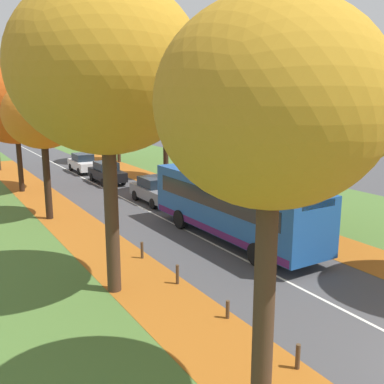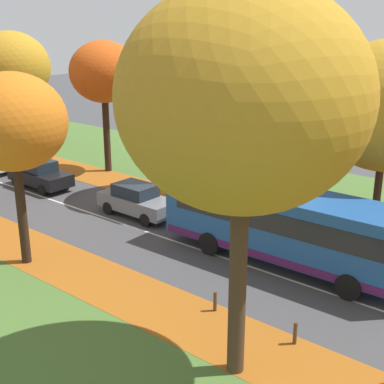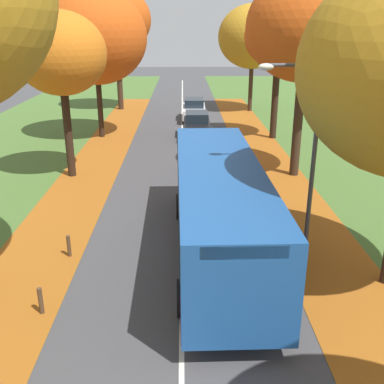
{
  "view_description": "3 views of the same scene",
  "coord_description": "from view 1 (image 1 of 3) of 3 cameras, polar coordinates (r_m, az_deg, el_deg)",
  "views": [
    {
      "loc": [
        -11.02,
        -4.65,
        6.84
      ],
      "look_at": [
        0.91,
        15.12,
        1.71
      ],
      "focal_mm": 42.0,
      "sensor_mm": 36.0,
      "label": 1
    },
    {
      "loc": [
        -16.4,
        2.21,
        9.47
      ],
      "look_at": [
        0.53,
        16.11,
        2.29
      ],
      "focal_mm": 50.0,
      "sensor_mm": 36.0,
      "label": 2
    },
    {
      "loc": [
        0.07,
        -1.1,
        6.96
      ],
      "look_at": [
        0.36,
        13.44,
        1.53
      ],
      "focal_mm": 42.0,
      "sensor_mm": 36.0,
      "label": 3
    }
  ],
  "objects": [
    {
      "name": "leaf_litter_left",
      "position": [
        20.87,
        -11.52,
        -6.83
      ],
      "size": [
        2.8,
        60.0,
        0.0
      ],
      "primitive_type": "cube",
      "color": "#9E5619",
      "rests_on": "grass_verge_left"
    },
    {
      "name": "grass_verge_right",
      "position": [
        32.61,
        8.06,
        0.3
      ],
      "size": [
        12.0,
        90.0,
        0.01
      ],
      "primitive_type": "cube",
      "color": "#476B2D",
      "rests_on": "ground"
    },
    {
      "name": "leaf_litter_right",
      "position": [
        25.27,
        8.52,
        -3.29
      ],
      "size": [
        2.8,
        60.0,
        0.0
      ],
      "primitive_type": "cube",
      "color": "#9E5619",
      "rests_on": "grass_verge_right"
    },
    {
      "name": "road_centre_line",
      "position": [
        27.86,
        -6.81,
        -1.77
      ],
      "size": [
        0.12,
        80.0,
        0.01
      ],
      "primitive_type": "cube",
      "color": "silver",
      "rests_on": "ground"
    },
    {
      "name": "tree_left_nearest",
      "position": [
        8.66,
        10.06,
        10.74
      ],
      "size": [
        4.44,
        4.44,
        8.65
      ],
      "color": "#422D1E",
      "rests_on": "ground"
    },
    {
      "name": "tree_left_near",
      "position": [
        15.0,
        -10.91,
        15.23
      ],
      "size": [
        6.19,
        6.19,
        10.41
      ],
      "color": "#422D1E",
      "rests_on": "ground"
    },
    {
      "name": "tree_left_mid",
      "position": [
        25.25,
        -18.46,
        9.35
      ],
      "size": [
        4.13,
        4.13,
        7.61
      ],
      "color": "black",
      "rests_on": "ground"
    },
    {
      "name": "tree_left_far",
      "position": [
        33.25,
        -21.59,
        10.64
      ],
      "size": [
        6.38,
        6.38,
        9.12
      ],
      "color": "black",
      "rests_on": "ground"
    },
    {
      "name": "tree_right_near",
      "position": [
        22.38,
        18.19,
        9.64
      ],
      "size": [
        6.05,
        6.05,
        8.68
      ],
      "color": "#382619",
      "rests_on": "ground"
    },
    {
      "name": "tree_right_mid",
      "position": [
        29.57,
        2.95,
        12.47
      ],
      "size": [
        5.31,
        5.31,
        9.24
      ],
      "color": "#382619",
      "rests_on": "ground"
    },
    {
      "name": "tree_right_far",
      "position": [
        36.38,
        -3.43,
        11.56
      ],
      "size": [
        4.19,
        4.19,
        8.18
      ],
      "color": "black",
      "rests_on": "ground"
    },
    {
      "name": "tree_right_distant",
      "position": [
        45.27,
        -9.5,
        11.33
      ],
      "size": [
        5.66,
        5.66,
        8.59
      ],
      "color": "#382619",
      "rests_on": "ground"
    },
    {
      "name": "bollard_second",
      "position": [
        12.31,
        13.29,
        -19.69
      ],
      "size": [
        0.12,
        0.12,
        0.68
      ],
      "primitive_type": "cylinder",
      "color": "#4C3823",
      "rests_on": "ground"
    },
    {
      "name": "bollard_third",
      "position": [
        14.33,
        4.55,
        -14.66
      ],
      "size": [
        0.12,
        0.12,
        0.59
      ],
      "primitive_type": "cylinder",
      "color": "#4C3823",
      "rests_on": "ground"
    },
    {
      "name": "bollard_fourth",
      "position": [
        16.59,
        -1.86,
        -10.43
      ],
      "size": [
        0.12,
        0.12,
        0.74
      ],
      "primitive_type": "cylinder",
      "color": "#4C3823",
      "rests_on": "ground"
    },
    {
      "name": "bollard_fifth",
      "position": [
        19.11,
        -6.36,
        -7.36
      ],
      "size": [
        0.12,
        0.12,
        0.72
      ],
      "primitive_type": "cylinder",
      "color": "#4C3823",
      "rests_on": "ground"
    },
    {
      "name": "streetlamp_right",
      "position": [
        22.3,
        10.51,
        4.32
      ],
      "size": [
        1.89,
        0.28,
        6.0
      ],
      "color": "#47474C",
      "rests_on": "ground"
    },
    {
      "name": "bus",
      "position": [
        21.12,
        5.25,
        -1.6
      ],
      "size": [
        2.78,
        10.44,
        2.98
      ],
      "color": "#1E5199",
      "rests_on": "ground"
    },
    {
      "name": "car_grey_lead",
      "position": [
        28.41,
        -4.75,
        0.24
      ],
      "size": [
        1.8,
        4.21,
        1.62
      ],
      "color": "slate",
      "rests_on": "ground"
    },
    {
      "name": "car_black_following",
      "position": [
        35.19,
        -10.75,
        2.44
      ],
      "size": [
        1.81,
        4.22,
        1.62
      ],
      "color": "black",
      "rests_on": "ground"
    },
    {
      "name": "car_white_third_in_line",
      "position": [
        40.46,
        -13.62,
        3.61
      ],
      "size": [
        1.84,
        4.23,
        1.62
      ],
      "color": "silver",
      "rests_on": "ground"
    }
  ]
}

